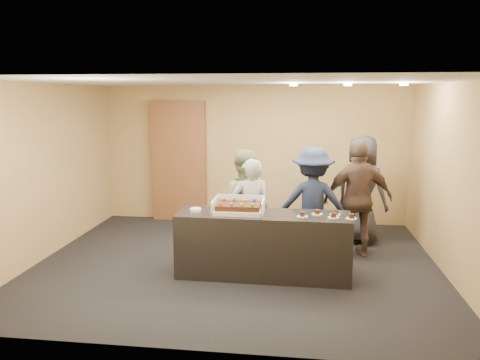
# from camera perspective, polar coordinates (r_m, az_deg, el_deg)

# --- Properties ---
(room) EXTENTS (6.04, 6.00, 2.70)m
(room) POSITION_cam_1_polar(r_m,az_deg,el_deg) (6.86, -0.46, 0.52)
(room) COLOR black
(room) RESTS_ON ground
(serving_counter) EXTENTS (2.41, 0.74, 0.90)m
(serving_counter) POSITION_cam_1_polar(r_m,az_deg,el_deg) (6.62, 2.85, -7.88)
(serving_counter) COLOR black
(serving_counter) RESTS_ON floor
(storage_cabinet) EXTENTS (1.09, 0.15, 2.41)m
(storage_cabinet) POSITION_cam_1_polar(r_m,az_deg,el_deg) (9.51, -7.45, 2.27)
(storage_cabinet) COLOR brown
(storage_cabinet) RESTS_ON floor
(cake_box) EXTENTS (0.70, 0.48, 0.21)m
(cake_box) POSITION_cam_1_polar(r_m,az_deg,el_deg) (6.54, -0.14, -3.56)
(cake_box) COLOR white
(cake_box) RESTS_ON serving_counter
(sheet_cake) EXTENTS (0.60, 0.41, 0.12)m
(sheet_cake) POSITION_cam_1_polar(r_m,az_deg,el_deg) (6.51, -0.17, -3.18)
(sheet_cake) COLOR black
(sheet_cake) RESTS_ON cake_box
(plate_stack) EXTENTS (0.16, 0.16, 0.04)m
(plate_stack) POSITION_cam_1_polar(r_m,az_deg,el_deg) (6.65, -5.44, -3.62)
(plate_stack) COLOR white
(plate_stack) RESTS_ON serving_counter
(slice_a) EXTENTS (0.15, 0.15, 0.07)m
(slice_a) POSITION_cam_1_polar(r_m,az_deg,el_deg) (6.36, 7.61, -4.26)
(slice_a) COLOR white
(slice_a) RESTS_ON serving_counter
(slice_b) EXTENTS (0.15, 0.15, 0.07)m
(slice_b) POSITION_cam_1_polar(r_m,az_deg,el_deg) (6.51, 9.40, -3.97)
(slice_b) COLOR white
(slice_b) RESTS_ON serving_counter
(slice_c) EXTENTS (0.15, 0.15, 0.07)m
(slice_c) POSITION_cam_1_polar(r_m,az_deg,el_deg) (6.38, 11.33, -4.33)
(slice_c) COLOR white
(slice_c) RESTS_ON serving_counter
(slice_d) EXTENTS (0.15, 0.15, 0.07)m
(slice_d) POSITION_cam_1_polar(r_m,az_deg,el_deg) (6.54, 11.53, -3.98)
(slice_d) COLOR white
(slice_d) RESTS_ON serving_counter
(slice_e) EXTENTS (0.15, 0.15, 0.07)m
(slice_e) POSITION_cam_1_polar(r_m,az_deg,el_deg) (6.39, 13.44, -4.40)
(slice_e) COLOR white
(slice_e) RESTS_ON serving_counter
(person_server_grey) EXTENTS (0.67, 0.53, 1.61)m
(person_server_grey) POSITION_cam_1_polar(r_m,az_deg,el_deg) (6.97, 1.32, -3.91)
(person_server_grey) COLOR #A3A2A7
(person_server_grey) RESTS_ON floor
(person_sage_man) EXTENTS (0.88, 0.72, 1.71)m
(person_sage_man) POSITION_cam_1_polar(r_m,az_deg,el_deg) (7.23, 0.28, -2.97)
(person_sage_man) COLOR gray
(person_sage_man) RESTS_ON floor
(person_navy_man) EXTENTS (1.13, 0.66, 1.74)m
(person_navy_man) POSITION_cam_1_polar(r_m,az_deg,el_deg) (7.33, 8.83, -2.79)
(person_navy_man) COLOR #1D2642
(person_navy_man) RESTS_ON floor
(person_brown_extra) EXTENTS (1.16, 0.68, 1.85)m
(person_brown_extra) POSITION_cam_1_polar(r_m,az_deg,el_deg) (7.51, 14.21, -2.24)
(person_brown_extra) COLOR brown
(person_brown_extra) RESTS_ON floor
(person_dark_suit) EXTENTS (1.08, 1.00, 1.86)m
(person_dark_suit) POSITION_cam_1_polar(r_m,az_deg,el_deg) (8.27, 14.55, -1.10)
(person_dark_suit) COLOR #2A2A30
(person_dark_suit) RESTS_ON floor
(ceiling_spotlights) EXTENTS (1.72, 0.12, 0.03)m
(ceiling_spotlights) POSITION_cam_1_polar(r_m,az_deg,el_deg) (7.23, 13.01, 11.27)
(ceiling_spotlights) COLOR #FFEAC6
(ceiling_spotlights) RESTS_ON ceiling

